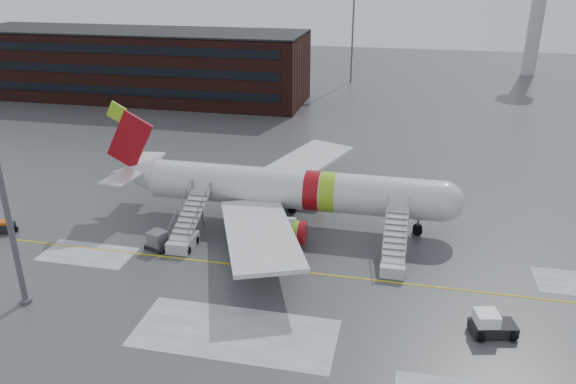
% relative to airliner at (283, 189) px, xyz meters
% --- Properties ---
extents(ground, '(260.00, 260.00, 0.00)m').
position_rel_airliner_xyz_m(ground, '(6.77, -8.23, -3.42)').
color(ground, '#494C4F').
rests_on(ground, ground).
extents(airliner, '(35.03, 32.97, 11.18)m').
position_rel_airliner_xyz_m(airliner, '(0.00, 0.00, 0.00)').
color(airliner, silver).
rests_on(airliner, ground).
extents(airstair_fwd, '(2.05, 7.70, 3.48)m').
position_rel_airliner_xyz_m(airstair_fwd, '(11.00, -6.54, -2.35)').
color(airstair_fwd, silver).
rests_on(airstair_fwd, ground).
extents(airstair_aft, '(2.05, 7.70, 3.48)m').
position_rel_airliner_xyz_m(airstair_aft, '(-7.50, -6.54, -2.35)').
color(airstair_aft, '#B7BBBF').
rests_on(airstair_aft, ground).
extents(pushback_tug, '(3.32, 2.78, 1.73)m').
position_rel_airliner_xyz_m(pushback_tug, '(17.90, -14.57, -2.65)').
color(pushback_tug, black).
rests_on(pushback_tug, ground).
extents(uld_container, '(2.44, 2.11, 1.68)m').
position_rel_airliner_xyz_m(uld_container, '(-9.58, -7.96, -2.63)').
color(uld_container, black).
rests_on(uld_container, ground).
extents(baggage_tractor, '(2.35, 1.51, 1.16)m').
position_rel_airliner_xyz_m(baggage_tractor, '(-25.12, -7.99, -2.93)').
color(baggage_tractor, black).
rests_on(baggage_tractor, ground).
extents(terminal_building, '(62.00, 16.11, 12.30)m').
position_rel_airliner_xyz_m(terminal_building, '(-38.23, 46.75, 2.78)').
color(terminal_building, '#3F1E16').
rests_on(terminal_building, ground).
extents(light_mast_far_n, '(1.20, 1.20, 24.25)m').
position_rel_airliner_xyz_m(light_mast_far_n, '(-1.23, 69.77, 10.42)').
color(light_mast_far_n, '#595B60').
rests_on(light_mast_far_n, ground).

